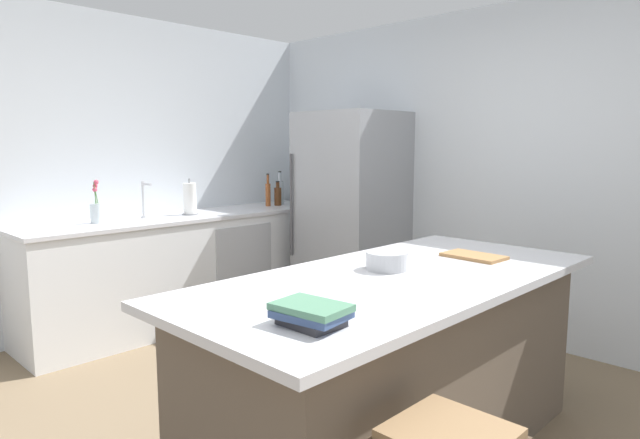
# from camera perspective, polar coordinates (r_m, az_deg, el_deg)

# --- Properties ---
(ground_plane) EXTENTS (7.20, 7.20, 0.00)m
(ground_plane) POSITION_cam_1_polar(r_m,az_deg,el_deg) (3.15, -3.03, -21.29)
(ground_plane) COLOR #7A664C
(wall_rear) EXTENTS (6.00, 0.10, 2.60)m
(wall_rear) POSITION_cam_1_polar(r_m,az_deg,el_deg) (4.59, 18.10, 4.51)
(wall_rear) COLOR silver
(wall_rear) RESTS_ON ground_plane
(wall_left) EXTENTS (0.10, 6.00, 2.60)m
(wall_left) POSITION_cam_1_polar(r_m,az_deg,el_deg) (4.86, -23.14, 4.44)
(wall_left) COLOR silver
(wall_left) RESTS_ON ground_plane
(counter_run_left) EXTENTS (0.69, 2.84, 0.93)m
(counter_run_left) POSITION_cam_1_polar(r_m,az_deg,el_deg) (4.95, -13.42, -4.84)
(counter_run_left) COLOR white
(counter_run_left) RESTS_ON ground_plane
(kitchen_island) EXTENTS (1.04, 2.27, 0.91)m
(kitchen_island) POSITION_cam_1_polar(r_m,az_deg,el_deg) (2.80, 7.84, -14.72)
(kitchen_island) COLOR brown
(kitchen_island) RESTS_ON ground_plane
(refrigerator) EXTENTS (0.82, 0.78, 1.82)m
(refrigerator) POSITION_cam_1_polar(r_m,az_deg,el_deg) (4.93, 3.26, 0.50)
(refrigerator) COLOR #93969B
(refrigerator) RESTS_ON ground_plane
(sink_faucet) EXTENTS (0.15, 0.05, 0.30)m
(sink_faucet) POSITION_cam_1_polar(r_m,az_deg,el_deg) (4.71, -17.82, 2.04)
(sink_faucet) COLOR silver
(sink_faucet) RESTS_ON counter_run_left
(flower_vase) EXTENTS (0.10, 0.10, 0.33)m
(flower_vase) POSITION_cam_1_polar(r_m,az_deg,el_deg) (4.54, -22.21, 0.86)
(flower_vase) COLOR silver
(flower_vase) RESTS_ON counter_run_left
(paper_towel_roll) EXTENTS (0.14, 0.14, 0.31)m
(paper_towel_roll) POSITION_cam_1_polar(r_m,az_deg,el_deg) (4.84, -13.38, 2.06)
(paper_towel_roll) COLOR gray
(paper_towel_roll) RESTS_ON counter_run_left
(olive_oil_bottle) EXTENTS (0.06, 0.06, 0.33)m
(olive_oil_bottle) POSITION_cam_1_polar(r_m,az_deg,el_deg) (5.62, -2.17, 3.03)
(olive_oil_bottle) COLOR olive
(olive_oil_bottle) RESTS_ON counter_run_left
(gin_bottle) EXTENTS (0.08, 0.08, 0.29)m
(gin_bottle) POSITION_cam_1_polar(r_m,az_deg,el_deg) (5.52, -2.47, 2.74)
(gin_bottle) COLOR #8CB79E
(gin_bottle) RESTS_ON counter_run_left
(soda_bottle) EXTENTS (0.07, 0.07, 0.33)m
(soda_bottle) POSITION_cam_1_polar(r_m,az_deg,el_deg) (5.56, -4.20, 2.93)
(soda_bottle) COLOR silver
(soda_bottle) RESTS_ON counter_run_left
(syrup_bottle) EXTENTS (0.07, 0.07, 0.24)m
(syrup_bottle) POSITION_cam_1_polar(r_m,az_deg,el_deg) (5.45, -4.41, 2.49)
(syrup_bottle) COLOR #5B3319
(syrup_bottle) RESTS_ON counter_run_left
(vinegar_bottle) EXTENTS (0.05, 0.05, 0.32)m
(vinegar_bottle) POSITION_cam_1_polar(r_m,az_deg,el_deg) (5.40, -5.43, 2.73)
(vinegar_bottle) COLOR #994C23
(vinegar_bottle) RESTS_ON counter_run_left
(cookbook_stack) EXTENTS (0.27, 0.21, 0.08)m
(cookbook_stack) POSITION_cam_1_polar(r_m,az_deg,el_deg) (1.92, -0.92, -9.77)
(cookbook_stack) COLOR #2D2D33
(cookbook_stack) RESTS_ON kitchen_island
(mixing_bowl) EXTENTS (0.21, 0.21, 0.09)m
(mixing_bowl) POSITION_cam_1_polar(r_m,az_deg,el_deg) (2.76, 6.96, -4.28)
(mixing_bowl) COLOR #B2B5BA
(mixing_bowl) RESTS_ON kitchen_island
(cutting_board) EXTENTS (0.33, 0.21, 0.02)m
(cutting_board) POSITION_cam_1_polar(r_m,az_deg,el_deg) (3.15, 15.69, -3.69)
(cutting_board) COLOR #9E7042
(cutting_board) RESTS_ON kitchen_island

